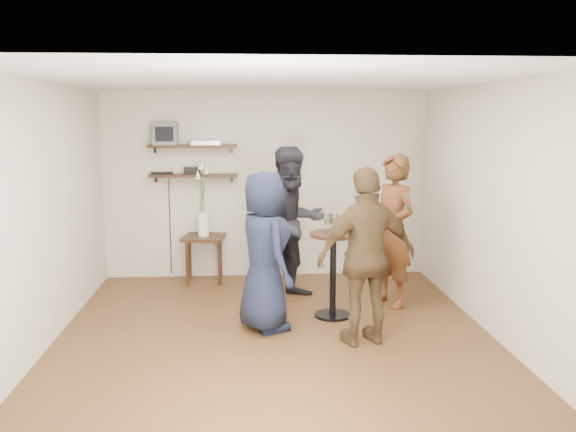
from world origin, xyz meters
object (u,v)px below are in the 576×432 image
object	(u,v)px
radio	(192,171)
person_brown	(367,257)
person_plaid	(393,231)
person_navy	(264,251)
drinks_table	(333,263)
crt_monitor	(166,134)
dvd_deck	(206,143)
side_table	(204,243)
person_dark	(293,224)

from	to	relation	value
radio	person_brown	world-z (taller)	person_brown
person_plaid	person_navy	bearing A→B (deg)	-91.49
drinks_table	person_plaid	xyz separation A→B (m)	(0.76, 0.38, 0.29)
crt_monitor	radio	xyz separation A→B (m)	(0.34, 0.00, -0.50)
dvd_deck	person_navy	xyz separation A→B (m)	(0.72, -2.11, -1.05)
person_plaid	dvd_deck	bearing A→B (deg)	-148.08
person_plaid	person_navy	size ratio (longest dim) A/B	1.07
person_brown	drinks_table	bearing A→B (deg)	-90.00
person_plaid	person_navy	xyz separation A→B (m)	(-1.55, -0.73, -0.06)
person_navy	side_table	bearing A→B (deg)	-2.06
person_dark	person_plaid	bearing A→B (deg)	-45.50
side_table	drinks_table	bearing A→B (deg)	-45.79
drinks_table	person_navy	distance (m)	0.88
crt_monitor	person_navy	xyz separation A→B (m)	(1.25, -2.11, -1.17)
crt_monitor	person_brown	bearing A→B (deg)	-49.06
radio	person_dark	distance (m)	1.74
crt_monitor	dvd_deck	bearing A→B (deg)	0.00
side_table	person_dark	xyz separation A→B (m)	(1.15, -0.84, 0.41)
person_dark	crt_monitor	bearing A→B (deg)	120.77
radio	drinks_table	size ratio (longest dim) A/B	0.23
person_dark	person_navy	size ratio (longest dim) A/B	1.11
radio	crt_monitor	bearing A→B (deg)	180.00
person_navy	crt_monitor	bearing A→B (deg)	7.10
radio	person_brown	distance (m)	3.28
drinks_table	person_dark	xyz separation A→B (m)	(-0.40, 0.76, 0.32)
person_plaid	radio	bearing A→B (deg)	-146.01
drinks_table	person_brown	world-z (taller)	person_brown
drinks_table	person_plaid	size ratio (longest dim) A/B	0.53
side_table	person_dark	bearing A→B (deg)	-35.93
side_table	person_brown	xyz separation A→B (m)	(1.76, -2.42, 0.35)
crt_monitor	dvd_deck	world-z (taller)	crt_monitor
crt_monitor	side_table	bearing A→B (deg)	-19.68
crt_monitor	side_table	distance (m)	1.57
radio	person_navy	world-z (taller)	person_navy
crt_monitor	drinks_table	world-z (taller)	crt_monitor
person_dark	side_table	bearing A→B (deg)	116.45
person_navy	person_brown	world-z (taller)	person_brown
crt_monitor	person_dark	distance (m)	2.21
dvd_deck	radio	distance (m)	0.43
drinks_table	person_brown	bearing A→B (deg)	-75.54
dvd_deck	drinks_table	distance (m)	2.64
drinks_table	side_table	bearing A→B (deg)	134.21
person_dark	person_brown	bearing A→B (deg)	-96.58
side_table	person_navy	world-z (taller)	person_navy
dvd_deck	person_plaid	world-z (taller)	dvd_deck
person_navy	person_brown	distance (m)	1.11
side_table	person_dark	distance (m)	1.48
radio	person_dark	bearing A→B (deg)	-37.88
radio	dvd_deck	bearing A→B (deg)	0.00
person_brown	crt_monitor	bearing A→B (deg)	-63.52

